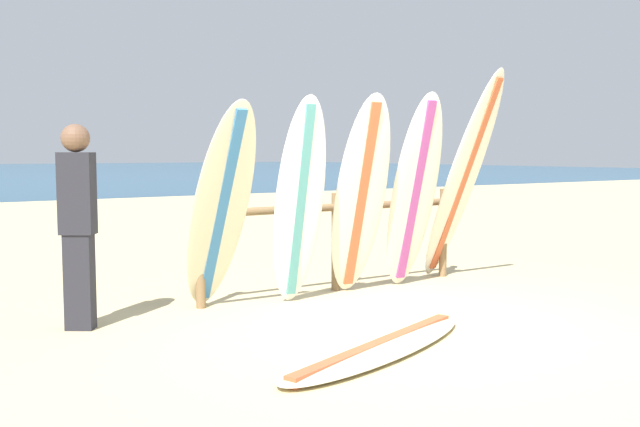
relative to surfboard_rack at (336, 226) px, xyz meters
The scene contains 9 objects.
ground_plane 1.83m from the surfboard_rack, 103.41° to the right, with size 120.00×120.00×0.00m, color #CCB784.
surfboard_rack is the anchor object (origin of this frame).
surfboard_leaning_far_left 1.53m from the surfboard_rack, 168.30° to the right, with size 0.58×0.94×1.92m.
surfboard_leaning_left 0.89m from the surfboard_rack, 149.20° to the right, with size 0.55×0.60×1.99m.
surfboard_leaning_center_left 0.51m from the surfboard_rack, 84.61° to the right, with size 0.67×0.79×2.03m.
surfboard_leaning_center 0.91m from the surfboard_rack, 27.26° to the right, with size 0.61×0.69×2.08m.
surfboard_leaning_center_right 1.59m from the surfboard_rack, 14.21° to the right, with size 0.52×1.12×2.36m.
surfboard_lying_on_sand 2.39m from the surfboard_rack, 116.83° to the right, with size 2.31×1.29×0.08m.
beachgoer_standing 2.71m from the surfboard_rack, behind, with size 0.32×0.30×1.68m.
Camera 1 is at (-3.78, -4.34, 1.45)m, focal length 39.23 mm.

